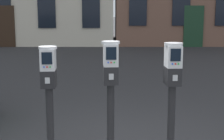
{
  "coord_description": "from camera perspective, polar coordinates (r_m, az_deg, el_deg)",
  "views": [
    {
      "loc": [
        -0.15,
        -4.17,
        1.94
      ],
      "look_at": [
        -0.16,
        -0.02,
        1.21
      ],
      "focal_mm": 55.93,
      "sensor_mm": 36.0,
      "label": 1
    }
  ],
  "objects": [
    {
      "name": "parking_meter_end_of_row",
      "position": [
        4.2,
        10.08,
        -1.55
      ],
      "size": [
        0.23,
        0.26,
        1.41
      ],
      "rotation": [
        0.0,
        0.0,
        -1.51
      ],
      "color": "black",
      "rests_on": "sidewalk_slab"
    },
    {
      "name": "parking_meter_twin_adjacent",
      "position": [
        4.13,
        -0.0,
        -1.39
      ],
      "size": [
        0.23,
        0.26,
        1.43
      ],
      "rotation": [
        0.0,
        0.0,
        -1.51
      ],
      "color": "black",
      "rests_on": "sidewalk_slab"
    },
    {
      "name": "parking_meter_near_kerb",
      "position": [
        4.21,
        -10.07,
        -1.92
      ],
      "size": [
        0.23,
        0.26,
        1.37
      ],
      "rotation": [
        0.0,
        0.0,
        -1.51
      ],
      "color": "black",
      "rests_on": "sidewalk_slab"
    }
  ]
}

